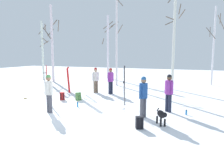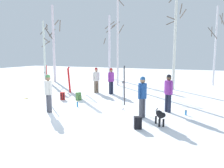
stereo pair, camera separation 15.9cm
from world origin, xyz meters
name	(u,v)px [view 1 (the left image)]	position (x,y,z in m)	size (l,w,h in m)	color
ground_plane	(85,114)	(0.00, 0.00, 0.00)	(60.00, 60.00, 0.00)	white
person_0	(169,91)	(3.34, 1.73, 0.98)	(0.41, 0.38, 1.72)	#1E2338
person_1	(111,79)	(-0.78, 4.83, 0.98)	(0.34, 0.49, 1.72)	#1E2338
person_2	(96,78)	(-1.88, 4.85, 0.98)	(0.34, 0.47, 1.72)	#72604C
person_3	(49,91)	(-1.60, -0.39, 0.98)	(0.48, 0.34, 1.72)	#4C4C56
person_4	(143,94)	(2.49, 0.41, 0.98)	(0.34, 0.49, 1.72)	#4C4C56
dog	(161,115)	(3.35, -0.28, 0.39)	(0.50, 0.80, 0.57)	black
ski_pair_planted_0	(124,86)	(1.05, 2.26, 1.01)	(0.15, 0.18, 2.03)	black
ski_pair_planted_1	(47,84)	(-3.19, 1.45, 1.00)	(0.08, 0.15, 2.00)	red
ski_pair_planted_2	(68,80)	(-3.59, 4.15, 0.88)	(0.15, 0.22, 1.76)	red
ski_pair_lying_0	(26,99)	(-4.84, 1.51, 0.01)	(0.87, 1.85, 0.05)	yellow
ski_poles_0	(45,82)	(-4.87, 3.34, 0.77)	(0.07, 0.27, 1.44)	#B2B2BC
ski_poles_1	(124,95)	(1.39, 1.16, 0.74)	(0.07, 0.24, 1.39)	#B2B2BC
backpack_0	(62,96)	(-2.66, 2.08, 0.21)	(0.33, 0.34, 0.44)	red
backpack_1	(78,96)	(-1.75, 2.35, 0.21)	(0.32, 0.30, 0.44)	#4C7F3F
backpack_2	(139,123)	(2.69, -0.93, 0.21)	(0.32, 0.34, 0.44)	black
water_bottle_0	(186,112)	(4.14, 1.52, 0.11)	(0.07, 0.07, 0.22)	#1E72BF
water_bottle_1	(78,105)	(-0.95, 0.93, 0.13)	(0.08, 0.08, 0.27)	#1E72BF
birch_tree_0	(43,50)	(-10.20, 9.64, 3.06)	(1.14, 1.02, 5.89)	silver
birch_tree_1	(52,43)	(-8.26, 8.68, 3.64)	(1.56, 1.57, 7.08)	silver
birch_tree_2	(108,46)	(-4.61, 13.36, 3.44)	(1.12, 1.39, 6.66)	silver
birch_tree_3	(117,40)	(-1.83, 8.70, 3.79)	(1.11, 1.11, 7.43)	silver
birch_tree_4	(174,38)	(2.76, 8.27, 3.78)	(1.38, 1.36, 7.27)	silver
birch_tree_5	(214,45)	(5.59, 11.71, 3.36)	(1.46, 1.16, 6.45)	silver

